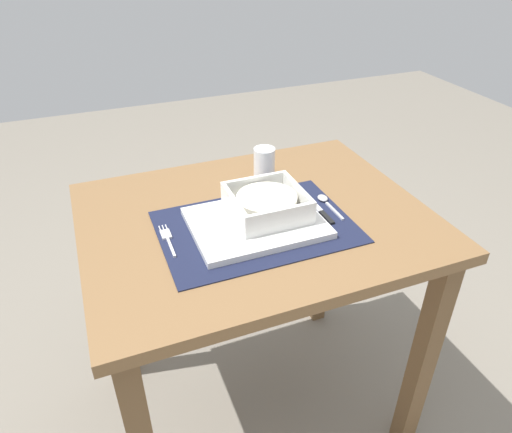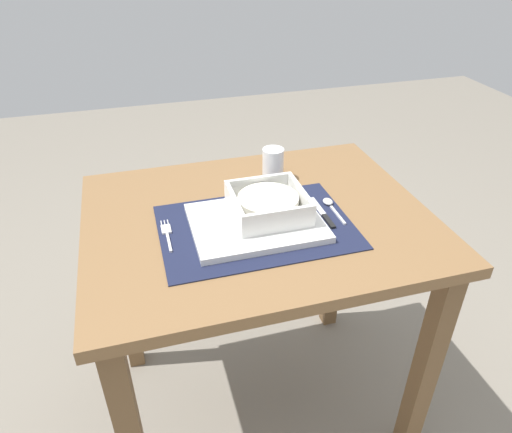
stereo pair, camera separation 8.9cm
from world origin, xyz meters
TOP-DOWN VIEW (x-y plane):
  - ground_plane at (0.00, 0.00)m, footprint 6.00×6.00m
  - dining_table at (0.00, 0.00)m, footprint 0.83×0.66m
  - placemat at (-0.02, -0.05)m, footprint 0.45×0.31m
  - serving_plate at (-0.02, -0.05)m, footprint 0.30×0.23m
  - porridge_bowl at (0.02, -0.03)m, footprint 0.17×0.17m
  - fork at (-0.22, -0.02)m, footprint 0.02×0.13m
  - spoon at (0.18, -0.02)m, footprint 0.02×0.11m
  - butter_knife at (0.15, -0.05)m, footprint 0.01×0.14m
  - drinking_glass at (0.09, 0.17)m, footprint 0.06×0.06m

SIDE VIEW (x-z plane):
  - ground_plane at x=0.00m, z-range 0.00..0.00m
  - dining_table at x=0.00m, z-range 0.24..0.96m
  - placemat at x=-0.02m, z-range 0.72..0.73m
  - fork at x=-0.22m, z-range 0.73..0.73m
  - butter_knife at x=0.15m, z-range 0.73..0.73m
  - spoon at x=0.18m, z-range 0.73..0.74m
  - serving_plate at x=-0.02m, z-range 0.73..0.74m
  - drinking_glass at x=0.09m, z-range 0.72..0.81m
  - porridge_bowl at x=0.02m, z-range 0.74..0.80m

